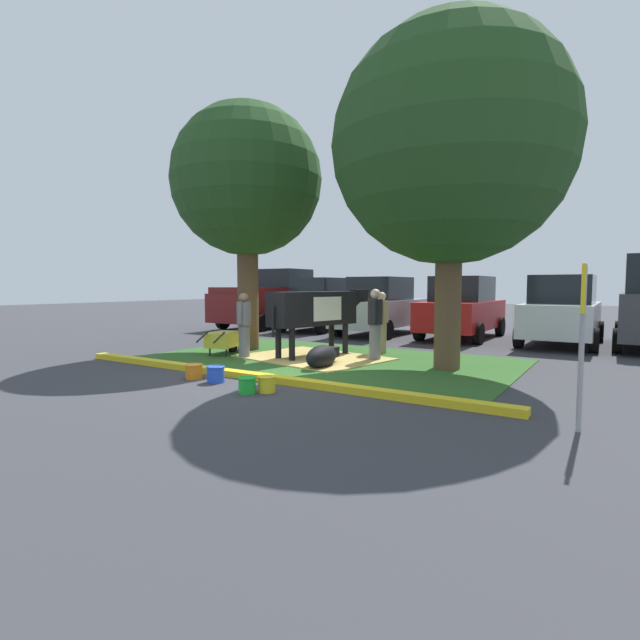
% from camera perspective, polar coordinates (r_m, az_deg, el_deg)
% --- Properties ---
extents(ground_plane, '(80.00, 80.00, 0.00)m').
position_cam_1_polar(ground_plane, '(9.28, -5.28, -6.54)').
color(ground_plane, '#38383D').
extents(grass_island, '(8.27, 5.05, 0.02)m').
position_cam_1_polar(grass_island, '(11.01, 0.99, -4.78)').
color(grass_island, '#2D5B23').
rests_on(grass_island, ground).
extents(curb_yellow, '(9.47, 0.24, 0.12)m').
position_cam_1_polar(curb_yellow, '(8.86, -8.18, -6.68)').
color(curb_yellow, yellow).
rests_on(curb_yellow, ground).
extents(hay_bedding, '(3.60, 2.97, 0.04)m').
position_cam_1_polar(hay_bedding, '(11.17, -0.83, -4.58)').
color(hay_bedding, tan).
rests_on(hay_bedding, ground).
extents(shade_tree_left, '(3.93, 3.93, 6.44)m').
position_cam_1_polar(shade_tree_left, '(13.02, -8.81, 16.12)').
color(shade_tree_left, brown).
rests_on(shade_tree_left, ground).
extents(shade_tree_right, '(4.77, 4.77, 6.91)m').
position_cam_1_polar(shade_tree_right, '(10.37, 15.49, 19.57)').
color(shade_tree_right, brown).
rests_on(shade_tree_right, ground).
extents(cow_holstein, '(1.24, 3.08, 1.62)m').
position_cam_1_polar(cow_holstein, '(11.37, -0.45, 1.33)').
color(cow_holstein, black).
rests_on(cow_holstein, ground).
extents(calf_lying, '(0.62, 1.33, 0.48)m').
position_cam_1_polar(calf_lying, '(9.95, 0.26, -4.41)').
color(calf_lying, black).
rests_on(calf_lying, ground).
extents(person_handler, '(0.44, 0.36, 1.56)m').
position_cam_1_polar(person_handler, '(12.00, 7.41, -0.11)').
color(person_handler, '#9E7F5B').
rests_on(person_handler, ground).
extents(person_visitor_near, '(0.34, 0.50, 1.65)m').
position_cam_1_polar(person_visitor_near, '(10.84, 6.66, -0.30)').
color(person_visitor_near, slate).
rests_on(person_visitor_near, ground).
extents(person_visitor_far, '(0.34, 0.51, 1.55)m').
position_cam_1_polar(person_visitor_far, '(11.29, -9.14, -0.42)').
color(person_visitor_far, slate).
rests_on(person_visitor_far, ground).
extents(wheelbarrow, '(0.92, 1.61, 0.63)m').
position_cam_1_polar(wheelbarrow, '(11.94, -11.47, -2.34)').
color(wheelbarrow, gold).
rests_on(wheelbarrow, ground).
extents(parking_sign, '(0.06, 0.44, 1.97)m').
position_cam_1_polar(parking_sign, '(6.27, 29.10, 0.61)').
color(parking_sign, '#99999E').
rests_on(parking_sign, ground).
extents(bucket_orange, '(0.33, 0.33, 0.27)m').
position_cam_1_polar(bucket_orange, '(9.10, -14.94, -5.96)').
color(bucket_orange, orange).
rests_on(bucket_orange, ground).
extents(bucket_blue, '(0.33, 0.33, 0.29)m').
position_cam_1_polar(bucket_blue, '(8.67, -12.45, -6.35)').
color(bucket_blue, blue).
rests_on(bucket_blue, ground).
extents(bucket_green, '(0.30, 0.30, 0.26)m').
position_cam_1_polar(bucket_green, '(7.72, -8.78, -7.72)').
color(bucket_green, green).
rests_on(bucket_green, ground).
extents(bucket_yellow, '(0.30, 0.30, 0.26)m').
position_cam_1_polar(bucket_yellow, '(7.76, -6.43, -7.63)').
color(bucket_yellow, yellow).
rests_on(bucket_yellow, ground).
extents(pickup_truck_maroon, '(2.24, 5.41, 2.42)m').
position_cam_1_polar(pickup_truck_maroon, '(19.81, -5.82, 2.38)').
color(pickup_truck_maroon, maroon).
rests_on(pickup_truck_maroon, ground).
extents(sedan_blue, '(2.03, 4.41, 2.02)m').
position_cam_1_polar(sedan_blue, '(18.38, 0.27, 1.86)').
color(sedan_blue, silver).
rests_on(sedan_blue, ground).
extents(sedan_silver, '(2.03, 4.41, 2.02)m').
position_cam_1_polar(sedan_silver, '(16.79, 7.32, 1.61)').
color(sedan_silver, silver).
rests_on(sedan_silver, ground).
extents(sedan_red, '(2.03, 4.41, 2.02)m').
position_cam_1_polar(sedan_red, '(16.13, 16.74, 1.37)').
color(sedan_red, red).
rests_on(sedan_red, ground).
extents(hatchback_white, '(2.03, 4.41, 2.02)m').
position_cam_1_polar(hatchback_white, '(15.41, 27.13, 0.96)').
color(hatchback_white, silver).
rests_on(hatchback_white, ground).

